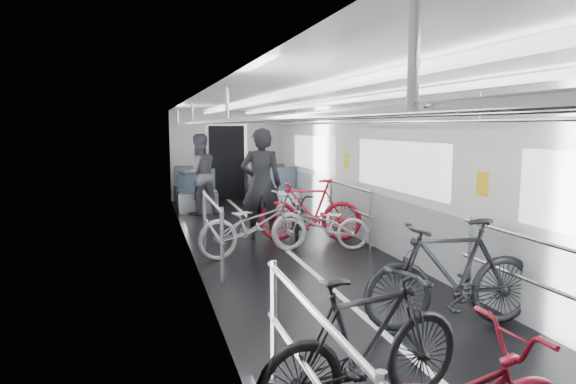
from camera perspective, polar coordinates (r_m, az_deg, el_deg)
name	(u,v)px	position (r m, az deg, el deg)	size (l,w,h in m)	color
car_shell	(273,176)	(8.99, -1.65, 1.80)	(3.02, 14.01, 2.41)	black
bike_left_mid	(366,346)	(3.68, 8.62, -16.51)	(0.48, 1.70, 1.02)	black
bike_left_far	(254,225)	(7.95, -3.77, -3.64)	(0.64, 1.84, 0.97)	#AAAAAE
bike_right_near	(452,274)	(5.36, 17.77, -8.67)	(0.52, 1.83, 1.10)	black
bike_right_mid	(322,225)	(8.33, 3.74, -3.71)	(0.53, 1.53, 0.80)	silver
bike_right_far	(310,210)	(8.95, 2.45, -2.01)	(0.51, 1.80, 1.08)	maroon
bike_aisle	(298,215)	(9.16, 1.12, -2.60)	(0.55, 1.58, 0.83)	black
person_standing	(261,184)	(9.01, -2.98, 0.87)	(0.72, 0.47, 1.96)	black
person_seated	(199,174)	(11.72, -9.88, 1.94)	(0.89, 0.69, 1.83)	#29272E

